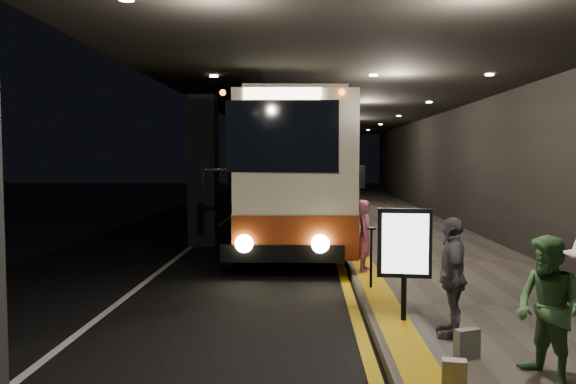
{
  "coord_description": "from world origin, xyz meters",
  "views": [
    {
      "loc": [
        1.55,
        -12.4,
        2.58
      ],
      "look_at": [
        1.06,
        2.05,
        1.7
      ],
      "focal_mm": 35.0,
      "sensor_mm": 36.0,
      "label": 1
    }
  ],
  "objects": [
    {
      "name": "info_sign",
      "position": [
        3.0,
        -4.11,
        1.28
      ],
      "size": [
        0.8,
        0.2,
        1.68
      ],
      "rotation": [
        0.0,
        0.0,
        -0.11
      ],
      "color": "black",
      "rests_on": "sidewalk"
    },
    {
      "name": "kerb_stripe_yellow",
      "position": [
        2.35,
        5.0,
        0.01
      ],
      "size": [
        0.18,
        50.0,
        0.01
      ],
      "primitive_type": "cube",
      "color": "gold",
      "rests_on": "ground"
    },
    {
      "name": "support_columns",
      "position": [
        -1.5,
        4.0,
        2.2
      ],
      "size": [
        0.8,
        24.8,
        4.4
      ],
      "color": "black",
      "rests_on": "ground"
    },
    {
      "name": "tactile_strip",
      "position": [
        2.85,
        5.0,
        0.16
      ],
      "size": [
        0.5,
        50.0,
        0.01
      ],
      "primitive_type": "cube",
      "color": "gold",
      "rests_on": "sidewalk"
    },
    {
      "name": "stanchion_post",
      "position": [
        2.75,
        -2.0,
        0.71
      ],
      "size": [
        0.05,
        0.05,
        1.12
      ],
      "primitive_type": "cylinder",
      "color": "black",
      "rests_on": "sidewalk"
    },
    {
      "name": "ground",
      "position": [
        0.0,
        0.0,
        0.0
      ],
      "size": [
        90.0,
        90.0,
        0.0
      ],
      "primitive_type": "plane",
      "color": "black"
    },
    {
      "name": "passenger_waiting_grey",
      "position": [
        3.52,
        -4.8,
        0.97
      ],
      "size": [
        0.63,
        1.02,
        1.64
      ],
      "primitive_type": "imported",
      "rotation": [
        0.0,
        0.0,
        -1.72
      ],
      "color": "#414145",
      "rests_on": "sidewalk"
    },
    {
      "name": "lane_line_white",
      "position": [
        -1.8,
        5.0,
        0.01
      ],
      "size": [
        0.12,
        50.0,
        0.01
      ],
      "primitive_type": "cube",
      "color": "silver",
      "rests_on": "ground"
    },
    {
      "name": "canopy",
      "position": [
        2.5,
        5.0,
        4.6
      ],
      "size": [
        9.0,
        50.0,
        0.4
      ],
      "primitive_type": "cube",
      "color": "black",
      "rests_on": "support_columns"
    },
    {
      "name": "terminal_wall",
      "position": [
        7.0,
        5.0,
        3.0
      ],
      "size": [
        0.1,
        50.0,
        6.0
      ],
      "primitive_type": "cube",
      "color": "black",
      "rests_on": "ground"
    },
    {
      "name": "bag_polka",
      "position": [
        3.49,
        -5.69,
        0.33
      ],
      "size": [
        0.33,
        0.24,
        0.37
      ],
      "primitive_type": "cube",
      "rotation": [
        0.0,
        0.0,
        0.4
      ],
      "color": "black",
      "rests_on": "sidewalk"
    },
    {
      "name": "coach_main",
      "position": [
        1.04,
        5.56,
        1.93
      ],
      "size": [
        3.22,
        13.02,
        4.03
      ],
      "rotation": [
        0.0,
        0.0,
        0.04
      ],
      "color": "beige",
      "rests_on": "ground"
    },
    {
      "name": "passenger_waiting_green",
      "position": [
        4.18,
        -6.32,
        0.95
      ],
      "size": [
        0.74,
        0.9,
        1.59
      ],
      "primitive_type": "imported",
      "rotation": [
        0.0,
        0.0,
        -1.17
      ],
      "color": "#417340",
      "rests_on": "sidewalk"
    },
    {
      "name": "sidewalk",
      "position": [
        4.75,
        5.0,
        0.07
      ],
      "size": [
        4.5,
        50.0,
        0.15
      ],
      "primitive_type": "cube",
      "color": "#514C44",
      "rests_on": "ground"
    },
    {
      "name": "passenger_boarding",
      "position": [
        2.8,
        -0.38,
        0.92
      ],
      "size": [
        0.49,
        0.63,
        1.53
      ],
      "primitive_type": "imported",
      "rotation": [
        0.0,
        0.0,
        1.32
      ],
      "color": "#A94F6A",
      "rests_on": "sidewalk"
    },
    {
      "name": "bag_plain",
      "position": [
        3.1,
        -6.58,
        0.31
      ],
      "size": [
        0.27,
        0.19,
        0.31
      ],
      "primitive_type": "cube",
      "rotation": [
        0.0,
        0.0,
        -0.18
      ],
      "color": "beige",
      "rests_on": "sidewalk"
    },
    {
      "name": "coach_third",
      "position": [
        0.76,
        29.18,
        1.72
      ],
      "size": [
        3.09,
        11.56,
        3.59
      ],
      "rotation": [
        0.0,
        0.0,
        0.06
      ],
      "color": "beige",
      "rests_on": "ground"
    },
    {
      "name": "coach_second",
      "position": [
        1.01,
        15.57,
        1.93
      ],
      "size": [
        3.21,
        12.91,
        4.03
      ],
      "rotation": [
        0.0,
        0.0,
        0.04
      ],
      "color": "beige",
      "rests_on": "ground"
    }
  ]
}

